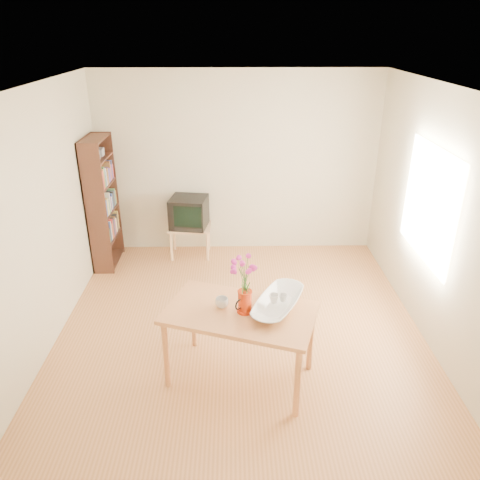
{
  "coord_description": "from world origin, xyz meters",
  "views": [
    {
      "loc": [
        -0.08,
        -4.27,
        3.1
      ],
      "look_at": [
        0.0,
        0.3,
        1.0
      ],
      "focal_mm": 35.0,
      "sensor_mm": 36.0,
      "label": 1
    }
  ],
  "objects_px": {
    "pitcher": "(245,302)",
    "mug": "(222,303)",
    "television": "(189,211)",
    "table": "(240,319)",
    "bowl": "(279,284)"
  },
  "relations": [
    {
      "from": "bowl",
      "to": "television",
      "type": "distance_m",
      "value": 2.82
    },
    {
      "from": "table",
      "to": "bowl",
      "type": "bearing_deg",
      "value": 30.6
    },
    {
      "from": "bowl",
      "to": "television",
      "type": "xyz_separation_m",
      "value": [
        -1.03,
        2.61,
        -0.31
      ]
    },
    {
      "from": "television",
      "to": "mug",
      "type": "bearing_deg",
      "value": -70.07
    },
    {
      "from": "mug",
      "to": "bowl",
      "type": "relative_size",
      "value": 0.24
    },
    {
      "from": "table",
      "to": "pitcher",
      "type": "bearing_deg",
      "value": 2.91
    },
    {
      "from": "pitcher",
      "to": "television",
      "type": "bearing_deg",
      "value": 147.02
    },
    {
      "from": "pitcher",
      "to": "television",
      "type": "xyz_separation_m",
      "value": [
        -0.72,
        2.69,
        -0.17
      ]
    },
    {
      "from": "mug",
      "to": "television",
      "type": "bearing_deg",
      "value": -88.63
    },
    {
      "from": "table",
      "to": "television",
      "type": "height_order",
      "value": "television"
    },
    {
      "from": "bowl",
      "to": "television",
      "type": "relative_size",
      "value": 0.9
    },
    {
      "from": "table",
      "to": "mug",
      "type": "xyz_separation_m",
      "value": [
        -0.17,
        0.07,
        0.13
      ]
    },
    {
      "from": "television",
      "to": "table",
      "type": "bearing_deg",
      "value": -66.97
    },
    {
      "from": "pitcher",
      "to": "mug",
      "type": "bearing_deg",
      "value": -158.88
    },
    {
      "from": "pitcher",
      "to": "bowl",
      "type": "distance_m",
      "value": 0.35
    }
  ]
}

